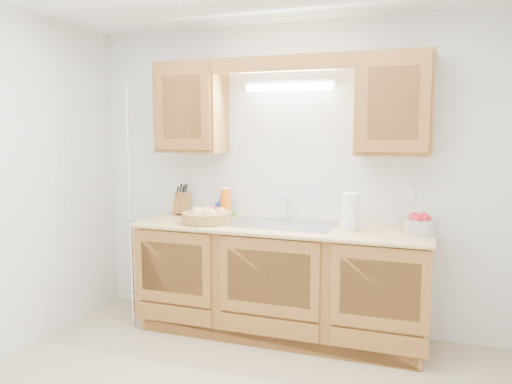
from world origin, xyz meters
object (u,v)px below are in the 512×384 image
at_px(knife_block, 182,203).
at_px(paper_towel, 350,211).
at_px(apple_bowl, 419,224).
at_px(fruit_basket, 207,216).

relative_size(knife_block, paper_towel, 0.87).
bearing_deg(knife_block, apple_bowl, 6.92).
height_order(fruit_basket, knife_block, knife_block).
relative_size(paper_towel, apple_bowl, 0.95).
relative_size(fruit_basket, knife_block, 1.78).
relative_size(knife_block, apple_bowl, 0.83).
distance_m(paper_towel, apple_bowl, 0.50).
bearing_deg(knife_block, paper_towel, 4.83).
xyz_separation_m(fruit_basket, paper_towel, (1.12, 0.10, 0.08)).
bearing_deg(paper_towel, fruit_basket, -174.81).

